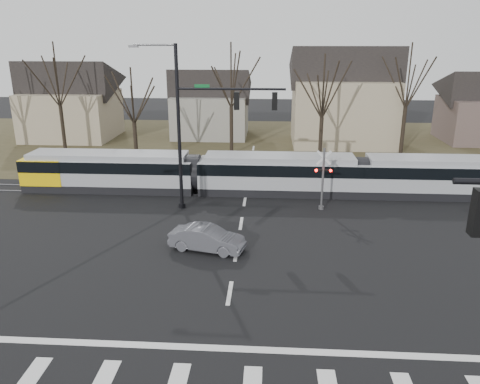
{
  "coord_description": "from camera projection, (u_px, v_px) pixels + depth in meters",
  "views": [
    {
      "loc": [
        1.58,
        -15.75,
        10.48
      ],
      "look_at": [
        0.0,
        9.0,
        2.3
      ],
      "focal_mm": 35.0,
      "sensor_mm": 36.0,
      "label": 1
    }
  ],
  "objects": [
    {
      "name": "ground",
      "position": [
        225.0,
        319.0,
        18.31
      ],
      "size": [
        140.0,
        140.0,
        0.0
      ],
      "primitive_type": "plane",
      "color": "black"
    },
    {
      "name": "grass_verge",
      "position": [
        254.0,
        144.0,
        48.63
      ],
      "size": [
        140.0,
        28.0,
        0.01
      ],
      "primitive_type": "cube",
      "color": "#38331E",
      "rests_on": "ground"
    },
    {
      "name": "stop_line",
      "position": [
        221.0,
        348.0,
        16.6
      ],
      "size": [
        28.0,
        0.35,
        0.01
      ],
      "primitive_type": "cube",
      "color": "silver",
      "rests_on": "ground"
    },
    {
      "name": "lane_dashes",
      "position": [
        246.0,
        192.0,
        33.47
      ],
      "size": [
        0.18,
        30.0,
        0.01
      ],
      "color": "silver",
      "rests_on": "ground"
    },
    {
      "name": "rail_pair",
      "position": [
        246.0,
        192.0,
        33.27
      ],
      "size": [
        90.0,
        1.52,
        0.06
      ],
      "color": "#59595E",
      "rests_on": "ground"
    },
    {
      "name": "tram",
      "position": [
        277.0,
        172.0,
        32.87
      ],
      "size": [
        36.08,
        2.68,
        2.74
      ],
      "color": "gray",
      "rests_on": "ground"
    },
    {
      "name": "sedan",
      "position": [
        207.0,
        238.0,
        24.13
      ],
      "size": [
        3.13,
        4.52,
        1.28
      ],
      "primitive_type": "imported",
      "rotation": [
        0.0,
        0.0,
        1.33
      ],
      "color": "#54545C",
      "rests_on": "ground"
    },
    {
      "name": "signal_pole_far",
      "position": [
        204.0,
        120.0,
        28.51
      ],
      "size": [
        9.28,
        0.44,
        10.2
      ],
      "color": "black",
      "rests_on": "ground"
    },
    {
      "name": "rail_crossing_signal",
      "position": [
        323.0,
        181.0,
        29.54
      ],
      "size": [
        1.08,
        0.36,
        4.0
      ],
      "color": "#59595B",
      "rests_on": "ground"
    },
    {
      "name": "tree_row",
      "position": [
        275.0,
        103.0,
        41.26
      ],
      "size": [
        59.2,
        7.2,
        10.0
      ],
      "color": "black",
      "rests_on": "ground"
    },
    {
      "name": "house_a",
      "position": [
        70.0,
        97.0,
        50.34
      ],
      "size": [
        9.72,
        8.64,
        8.6
      ],
      "color": "gray",
      "rests_on": "ground"
    },
    {
      "name": "house_b",
      "position": [
        210.0,
        100.0,
        51.48
      ],
      "size": [
        8.64,
        7.56,
        7.65
      ],
      "color": "gray",
      "rests_on": "ground"
    },
    {
      "name": "house_c",
      "position": [
        344.0,
        92.0,
        47.4
      ],
      "size": [
        10.8,
        8.64,
        10.1
      ],
      "color": "gray",
      "rests_on": "ground"
    }
  ]
}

